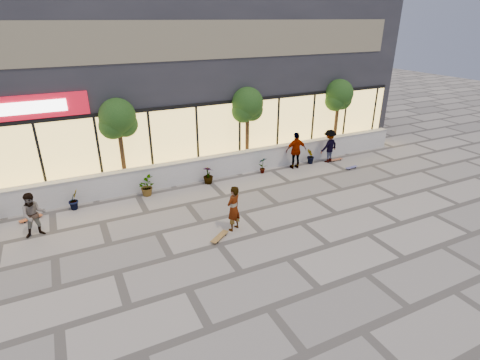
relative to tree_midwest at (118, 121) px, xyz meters
name	(u,v)px	position (x,y,z in m)	size (l,w,h in m)	color
ground	(288,258)	(3.50, -7.70, -2.99)	(80.00, 80.00, 0.00)	#A69C90
planter_wall	(206,168)	(3.50, -0.70, -2.46)	(22.00, 0.42, 1.04)	silver
retail_building	(166,71)	(3.50, 4.79, 1.26)	(24.00, 9.17, 8.50)	#26262B
shrub_b	(74,199)	(-2.20, -1.25, -2.58)	(0.45, 0.36, 0.81)	#183E13
shrub_c	(146,186)	(0.60, -1.25, -2.58)	(0.73, 0.63, 0.81)	#183E13
shrub_d	(208,175)	(3.40, -1.25, -2.58)	(0.45, 0.45, 0.81)	#183E13
shrub_e	(263,165)	(6.20, -1.25, -2.58)	(0.43, 0.29, 0.81)	#183E13
shrub_f	(311,156)	(9.00, -1.25, -2.58)	(0.45, 0.36, 0.81)	#183E13
tree_midwest	(118,121)	(0.00, 0.00, 0.00)	(1.60, 1.50, 3.92)	#483519
tree_mideast	(247,107)	(6.00, 0.00, 0.00)	(1.60, 1.50, 3.92)	#483519
tree_east	(339,97)	(11.50, 0.00, 0.00)	(1.60, 1.50, 3.92)	#483519
skater_center	(234,208)	(2.72, -5.38, -2.15)	(0.61, 0.40, 1.66)	white
skater_left	(34,215)	(-3.49, -2.78, -2.19)	(0.78, 0.60, 1.60)	tan
skater_right_near	(296,151)	(7.98, -1.40, -2.07)	(1.07, 0.45, 1.83)	silver
skater_right_far	(329,146)	(10.00, -1.40, -2.13)	(1.10, 0.63, 1.71)	maroon
skateboard_center	(220,237)	(2.03, -5.74, -2.90)	(0.83, 0.69, 0.10)	brown
skateboard_left	(31,218)	(-3.75, -1.50, -2.91)	(0.82, 0.47, 0.10)	#B65122
skateboard_right_near	(337,159)	(10.50, -1.50, -2.91)	(0.72, 0.20, 0.09)	#965031
skateboard_right_far	(352,167)	(10.44, -2.72, -2.91)	(0.72, 0.26, 0.09)	#484984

